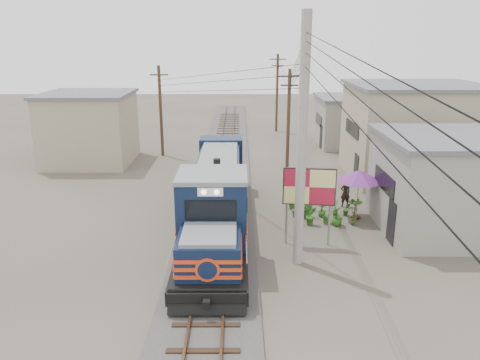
{
  "coord_description": "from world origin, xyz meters",
  "views": [
    {
      "loc": [
        1.06,
        -18.19,
        9.04
      ],
      "look_at": [
        1.11,
        4.12,
        2.2
      ],
      "focal_mm": 35.0,
      "sensor_mm": 36.0,
      "label": 1
    }
  ],
  "objects_px": {
    "market_umbrella": "(359,176)",
    "locomotive": "(217,198)",
    "billboard": "(309,189)",
    "vendor": "(345,193)"
  },
  "relations": [
    {
      "from": "locomotive",
      "to": "vendor",
      "type": "bearing_deg",
      "value": 25.64
    },
    {
      "from": "locomotive",
      "to": "billboard",
      "type": "distance_m",
      "value": 4.56
    },
    {
      "from": "locomotive",
      "to": "market_umbrella",
      "type": "distance_m",
      "value": 7.37
    },
    {
      "from": "locomotive",
      "to": "vendor",
      "type": "distance_m",
      "value": 7.75
    },
    {
      "from": "market_umbrella",
      "to": "locomotive",
      "type": "bearing_deg",
      "value": -167.51
    },
    {
      "from": "billboard",
      "to": "market_umbrella",
      "type": "distance_m",
      "value": 4.4
    },
    {
      "from": "billboard",
      "to": "market_umbrella",
      "type": "relative_size",
      "value": 1.27
    },
    {
      "from": "market_umbrella",
      "to": "vendor",
      "type": "height_order",
      "value": "market_umbrella"
    },
    {
      "from": "market_umbrella",
      "to": "vendor",
      "type": "distance_m",
      "value": 2.31
    },
    {
      "from": "billboard",
      "to": "market_umbrella",
      "type": "bearing_deg",
      "value": 53.41
    }
  ]
}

